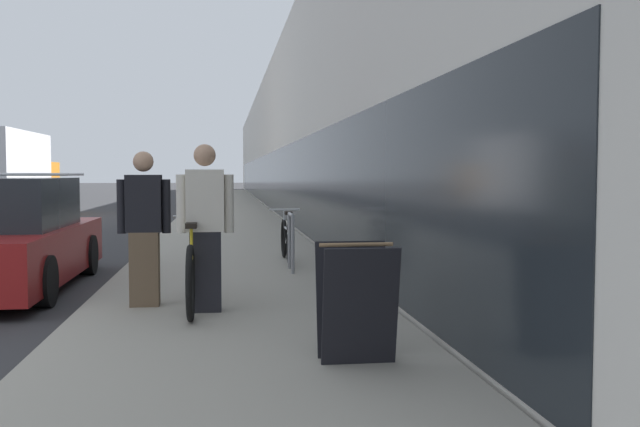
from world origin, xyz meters
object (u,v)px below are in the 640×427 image
(person_bystander, at_px, (144,229))
(parked_sedan_curbside, at_px, (6,240))
(sandwich_board_sign, at_px, (356,301))
(person_rider, at_px, (205,228))
(bike_rack_hoop, at_px, (291,236))
(cruiser_bike_nearest, at_px, (287,239))
(tandem_bicycle, at_px, (194,269))

(person_bystander, bearing_deg, parked_sedan_curbside, 134.73)
(sandwich_board_sign, relative_size, parked_sedan_curbside, 0.20)
(person_rider, height_order, bike_rack_hoop, person_rider)
(bike_rack_hoop, height_order, sandwich_board_sign, sandwich_board_sign)
(sandwich_board_sign, bearing_deg, person_rider, 119.14)
(person_rider, xyz_separation_m, sandwich_board_sign, (1.18, -2.12, -0.41))
(person_bystander, relative_size, sandwich_board_sign, 1.84)
(cruiser_bike_nearest, distance_m, parked_sedan_curbside, 4.17)
(tandem_bicycle, height_order, person_bystander, person_bystander)
(person_bystander, distance_m, bike_rack_hoop, 3.09)
(person_rider, distance_m, bike_rack_hoop, 3.12)
(tandem_bicycle, height_order, cruiser_bike_nearest, tandem_bicycle)
(person_rider, height_order, sandwich_board_sign, person_rider)
(bike_rack_hoop, relative_size, sandwich_board_sign, 0.94)
(person_rider, relative_size, person_bystander, 1.04)
(cruiser_bike_nearest, relative_size, sandwich_board_sign, 1.91)
(bike_rack_hoop, bearing_deg, person_rider, -111.75)
(person_rider, xyz_separation_m, cruiser_bike_nearest, (1.18, 4.03, -0.51))
(tandem_bicycle, bearing_deg, parked_sedan_curbside, 139.92)
(bike_rack_hoop, bearing_deg, sandwich_board_sign, -89.63)
(bike_rack_hoop, bearing_deg, cruiser_bike_nearest, 88.21)
(person_bystander, distance_m, parked_sedan_curbside, 2.86)
(person_bystander, height_order, sandwich_board_sign, person_bystander)
(cruiser_bike_nearest, bearing_deg, bike_rack_hoop, -91.79)
(tandem_bicycle, xyz_separation_m, parked_sedan_curbside, (-2.52, 2.12, 0.15))
(person_rider, bearing_deg, sandwich_board_sign, -60.86)
(person_bystander, bearing_deg, tandem_bicycle, -11.32)
(person_bystander, height_order, bike_rack_hoop, person_bystander)
(bike_rack_hoop, xyz_separation_m, cruiser_bike_nearest, (0.04, 1.15, -0.16))
(person_rider, bearing_deg, bike_rack_hoop, 68.25)
(cruiser_bike_nearest, height_order, parked_sedan_curbside, parked_sedan_curbside)
(parked_sedan_curbside, bearing_deg, cruiser_bike_nearest, 22.87)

